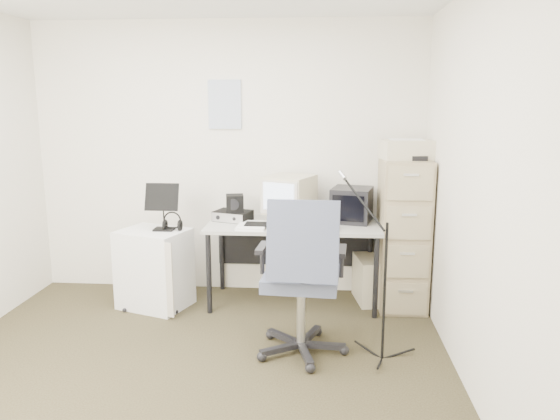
# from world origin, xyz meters

# --- Properties ---
(floor) EXTENTS (3.60, 3.60, 0.01)m
(floor) POSITION_xyz_m (0.00, 0.00, -0.01)
(floor) COLOR #2B2516
(floor) RESTS_ON ground
(wall_back) EXTENTS (3.60, 0.02, 2.50)m
(wall_back) POSITION_xyz_m (0.00, 1.80, 1.25)
(wall_back) COLOR silver
(wall_back) RESTS_ON ground
(wall_front) EXTENTS (3.60, 0.02, 2.50)m
(wall_front) POSITION_xyz_m (0.00, -1.80, 1.25)
(wall_front) COLOR silver
(wall_front) RESTS_ON ground
(wall_right) EXTENTS (0.02, 3.60, 2.50)m
(wall_right) POSITION_xyz_m (1.80, 0.00, 1.25)
(wall_right) COLOR silver
(wall_right) RESTS_ON ground
(wall_calendar) EXTENTS (0.30, 0.02, 0.44)m
(wall_calendar) POSITION_xyz_m (-0.02, 1.79, 1.75)
(wall_calendar) COLOR white
(wall_calendar) RESTS_ON wall_back
(filing_cabinet) EXTENTS (0.40, 0.60, 1.30)m
(filing_cabinet) POSITION_xyz_m (1.58, 1.48, 0.65)
(filing_cabinet) COLOR #92865E
(filing_cabinet) RESTS_ON floor
(printer) EXTENTS (0.46, 0.35, 0.16)m
(printer) POSITION_xyz_m (1.58, 1.47, 1.38)
(printer) COLOR #BAB195
(printer) RESTS_ON filing_cabinet
(desk) EXTENTS (1.50, 0.70, 0.73)m
(desk) POSITION_xyz_m (0.63, 1.45, 0.36)
(desk) COLOR #A09E8D
(desk) RESTS_ON floor
(crt_monitor) EXTENTS (0.49, 0.50, 0.41)m
(crt_monitor) POSITION_xyz_m (0.59, 1.53, 0.93)
(crt_monitor) COLOR #BAB195
(crt_monitor) RESTS_ON desk
(crt_tv) EXTENTS (0.40, 0.42, 0.30)m
(crt_tv) POSITION_xyz_m (1.14, 1.57, 0.88)
(crt_tv) COLOR black
(crt_tv) RESTS_ON desk
(desk_speaker) EXTENTS (0.09, 0.09, 0.14)m
(desk_speaker) POSITION_xyz_m (0.86, 1.59, 0.80)
(desk_speaker) COLOR #BDB5A6
(desk_speaker) RESTS_ON desk
(keyboard) EXTENTS (0.46, 0.18, 0.03)m
(keyboard) POSITION_xyz_m (0.64, 1.30, 0.74)
(keyboard) COLOR #BAB195
(keyboard) RESTS_ON desk
(mouse) EXTENTS (0.10, 0.14, 0.04)m
(mouse) POSITION_xyz_m (0.97, 1.24, 0.75)
(mouse) COLOR black
(mouse) RESTS_ON desk
(radio_receiver) EXTENTS (0.36, 0.31, 0.09)m
(radio_receiver) POSITION_xyz_m (0.08, 1.52, 0.77)
(radio_receiver) COLOR black
(radio_receiver) RESTS_ON desk
(radio_speaker) EXTENTS (0.18, 0.17, 0.15)m
(radio_speaker) POSITION_xyz_m (0.10, 1.49, 0.89)
(radio_speaker) COLOR black
(radio_speaker) RESTS_ON radio_receiver
(papers) EXTENTS (0.25, 0.33, 0.02)m
(papers) POSITION_xyz_m (0.29, 1.29, 0.74)
(papers) COLOR white
(papers) RESTS_ON desk
(pc_tower) EXTENTS (0.26, 0.46, 0.40)m
(pc_tower) POSITION_xyz_m (1.30, 1.54, 0.20)
(pc_tower) COLOR #BAB195
(pc_tower) RESTS_ON floor
(office_chair) EXTENTS (0.72, 0.72, 1.16)m
(office_chair) POSITION_xyz_m (0.74, 0.47, 0.58)
(office_chair) COLOR slate
(office_chair) RESTS_ON floor
(side_cart) EXTENTS (0.67, 0.60, 0.69)m
(side_cart) POSITION_xyz_m (-0.58, 1.27, 0.34)
(side_cart) COLOR white
(side_cart) RESTS_ON floor
(music_stand) EXTENTS (0.32, 0.25, 0.42)m
(music_stand) POSITION_xyz_m (-0.48, 1.29, 0.90)
(music_stand) COLOR black
(music_stand) RESTS_ON side_cart
(headphones) EXTENTS (0.20, 0.20, 0.03)m
(headphones) POSITION_xyz_m (-0.41, 1.28, 0.74)
(headphones) COLOR black
(headphones) RESTS_ON side_cart
(mic_stand) EXTENTS (0.03, 0.03, 1.29)m
(mic_stand) POSITION_xyz_m (1.32, 0.42, 0.64)
(mic_stand) COLOR black
(mic_stand) RESTS_ON floor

